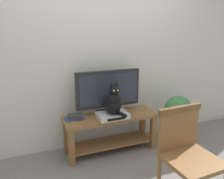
% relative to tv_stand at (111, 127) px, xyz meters
% --- Properties ---
extents(ground_plane, '(12.00, 12.00, 0.00)m').
position_rel_tv_stand_xyz_m(ground_plane, '(-0.02, -0.60, -0.34)').
color(ground_plane, slate).
extents(back_wall, '(7.00, 0.12, 2.80)m').
position_rel_tv_stand_xyz_m(back_wall, '(-0.02, 0.36, 1.06)').
color(back_wall, beige).
rests_on(back_wall, ground).
extents(tv_stand, '(1.22, 0.40, 0.51)m').
position_rel_tv_stand_xyz_m(tv_stand, '(0.00, 0.00, 0.00)').
color(tv_stand, brown).
rests_on(tv_stand, ground).
extents(tv, '(0.86, 0.20, 0.58)m').
position_rel_tv_stand_xyz_m(tv, '(0.00, 0.08, 0.47)').
color(tv, black).
rests_on(tv, tv_stand).
extents(media_box, '(0.39, 0.26, 0.06)m').
position_rel_tv_stand_xyz_m(media_box, '(-0.01, -0.09, 0.19)').
color(media_box, '#BCBCC1').
rests_on(media_box, tv_stand).
extents(cat, '(0.21, 0.35, 0.43)m').
position_rel_tv_stand_xyz_m(cat, '(-0.01, -0.11, 0.38)').
color(cat, black).
rests_on(cat, media_box).
extents(wooden_chair, '(0.49, 0.49, 0.91)m').
position_rel_tv_stand_xyz_m(wooden_chair, '(0.33, -1.09, 0.19)').
color(wooden_chair, brown).
rests_on(wooden_chair, ground).
extents(book_stack, '(0.24, 0.17, 0.06)m').
position_rel_tv_stand_xyz_m(book_stack, '(-0.46, 0.04, 0.19)').
color(book_stack, '#33477A').
rests_on(book_stack, tv_stand).
extents(potted_plant, '(0.39, 0.39, 0.68)m').
position_rel_tv_stand_xyz_m(potted_plant, '(0.97, -0.11, 0.06)').
color(potted_plant, '#9E6B4C').
rests_on(potted_plant, ground).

